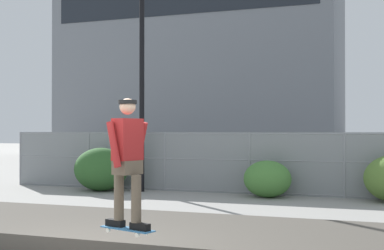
% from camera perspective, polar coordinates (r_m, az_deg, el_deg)
% --- Properties ---
extents(gravel_berm, '(11.07, 3.00, 0.30)m').
position_cam_1_polar(gravel_berm, '(9.27, -4.53, -11.47)').
color(gravel_berm, '#4C473F').
rests_on(gravel_berm, ground_plane).
extents(skateboard, '(0.82, 0.43, 0.07)m').
position_cam_1_polar(skateboard, '(7.01, -6.94, -11.03)').
color(skateboard, '#2D608C').
extents(skater, '(0.72, 0.62, 1.67)m').
position_cam_1_polar(skater, '(6.91, -6.93, -3.21)').
color(skater, black).
rests_on(skater, skateboard).
extents(chain_fence, '(16.52, 0.06, 1.85)m').
position_cam_1_polar(chain_fence, '(16.01, 6.18, -4.06)').
color(chain_fence, gray).
rests_on(chain_fence, ground_plane).
extents(street_lamp, '(0.44, 0.44, 7.73)m').
position_cam_1_polar(street_lamp, '(16.92, -5.39, 9.02)').
color(street_lamp, black).
rests_on(street_lamp, ground_plane).
extents(parked_car_near, '(4.54, 2.23, 1.66)m').
position_cam_1_polar(parked_car_near, '(20.32, 1.22, -3.60)').
color(parked_car_near, black).
rests_on(parked_car_near, ground_plane).
extents(library_building, '(23.20, 12.30, 19.61)m').
position_cam_1_polar(library_building, '(47.52, 1.33, 8.97)').
color(library_building, slate).
rests_on(library_building, ground_plane).
extents(shrub_left, '(1.76, 1.44, 1.36)m').
position_cam_1_polar(shrub_left, '(17.03, -9.73, -4.70)').
color(shrub_left, '#2D5B28').
rests_on(shrub_left, ground_plane).
extents(shrub_center, '(1.36, 1.11, 1.05)m').
position_cam_1_polar(shrub_center, '(15.30, 8.08, -5.75)').
color(shrub_center, '#477F38').
rests_on(shrub_center, ground_plane).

